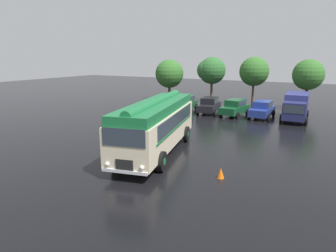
{
  "coord_description": "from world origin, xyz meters",
  "views": [
    {
      "loc": [
        10.12,
        -15.53,
        5.99
      ],
      "look_at": [
        0.61,
        1.7,
        1.4
      ],
      "focal_mm": 32.0,
      "sensor_mm": 36.0,
      "label": 1
    }
  ],
  "objects_px": {
    "car_far_right": "(262,109)",
    "box_van": "(296,106)",
    "car_mid_right": "(235,107)",
    "car_near_left": "(185,103)",
    "traffic_cone": "(221,173)",
    "vintage_bus": "(156,123)",
    "car_mid_left": "(209,105)"
  },
  "relations": [
    {
      "from": "car_near_left",
      "to": "car_far_right",
      "type": "bearing_deg",
      "value": 0.49
    },
    {
      "from": "vintage_bus",
      "to": "car_mid_left",
      "type": "distance_m",
      "value": 14.65
    },
    {
      "from": "car_mid_right",
      "to": "car_near_left",
      "type": "bearing_deg",
      "value": 178.02
    },
    {
      "from": "car_far_right",
      "to": "box_van",
      "type": "height_order",
      "value": "box_van"
    },
    {
      "from": "car_near_left",
      "to": "traffic_cone",
      "type": "height_order",
      "value": "car_near_left"
    },
    {
      "from": "car_mid_left",
      "to": "traffic_cone",
      "type": "bearing_deg",
      "value": -66.87
    },
    {
      "from": "car_near_left",
      "to": "traffic_cone",
      "type": "distance_m",
      "value": 19.35
    },
    {
      "from": "vintage_bus",
      "to": "traffic_cone",
      "type": "bearing_deg",
      "value": -22.56
    },
    {
      "from": "car_near_left",
      "to": "car_mid_right",
      "type": "xyz_separation_m",
      "value": [
        5.77,
        -0.2,
        0.0
      ]
    },
    {
      "from": "car_mid_right",
      "to": "box_van",
      "type": "bearing_deg",
      "value": 7.81
    },
    {
      "from": "car_mid_left",
      "to": "box_van",
      "type": "xyz_separation_m",
      "value": [
        8.61,
        0.62,
        0.52
      ]
    },
    {
      "from": "car_mid_right",
      "to": "car_far_right",
      "type": "distance_m",
      "value": 2.71
    },
    {
      "from": "car_far_right",
      "to": "box_van",
      "type": "distance_m",
      "value": 3.11
    },
    {
      "from": "vintage_bus",
      "to": "car_mid_left",
      "type": "xyz_separation_m",
      "value": [
        -2.06,
        14.47,
        -1.05
      ]
    },
    {
      "from": "car_mid_right",
      "to": "vintage_bus",
      "type": "bearing_deg",
      "value": -93.31
    },
    {
      "from": "car_far_right",
      "to": "traffic_cone",
      "type": "xyz_separation_m",
      "value": [
        1.49,
        -16.66,
        -0.57
      ]
    },
    {
      "from": "car_near_left",
      "to": "box_van",
      "type": "distance_m",
      "value": 11.52
    },
    {
      "from": "box_van",
      "to": "traffic_cone",
      "type": "relative_size",
      "value": 10.63
    },
    {
      "from": "car_near_left",
      "to": "car_mid_left",
      "type": "height_order",
      "value": "same"
    },
    {
      "from": "car_mid_left",
      "to": "traffic_cone",
      "type": "relative_size",
      "value": 7.97
    },
    {
      "from": "box_van",
      "to": "traffic_cone",
      "type": "xyz_separation_m",
      "value": [
        -1.54,
        -17.17,
        -1.09
      ]
    },
    {
      "from": "vintage_bus",
      "to": "car_mid_right",
      "type": "xyz_separation_m",
      "value": [
        0.83,
        14.3,
        -1.05
      ]
    },
    {
      "from": "car_near_left",
      "to": "car_mid_right",
      "type": "relative_size",
      "value": 0.99
    },
    {
      "from": "car_mid_right",
      "to": "box_van",
      "type": "distance_m",
      "value": 5.8
    },
    {
      "from": "box_van",
      "to": "traffic_cone",
      "type": "distance_m",
      "value": 17.27
    },
    {
      "from": "vintage_bus",
      "to": "box_van",
      "type": "height_order",
      "value": "vintage_bus"
    },
    {
      "from": "vintage_bus",
      "to": "box_van",
      "type": "distance_m",
      "value": 16.46
    },
    {
      "from": "car_mid_left",
      "to": "traffic_cone",
      "type": "xyz_separation_m",
      "value": [
        7.07,
        -16.55,
        -0.57
      ]
    },
    {
      "from": "box_van",
      "to": "car_far_right",
      "type": "bearing_deg",
      "value": -170.38
    },
    {
      "from": "traffic_cone",
      "to": "box_van",
      "type": "bearing_deg",
      "value": 84.89
    },
    {
      "from": "car_mid_left",
      "to": "traffic_cone",
      "type": "distance_m",
      "value": 18.01
    },
    {
      "from": "vintage_bus",
      "to": "car_far_right",
      "type": "distance_m",
      "value": 15.03
    }
  ]
}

